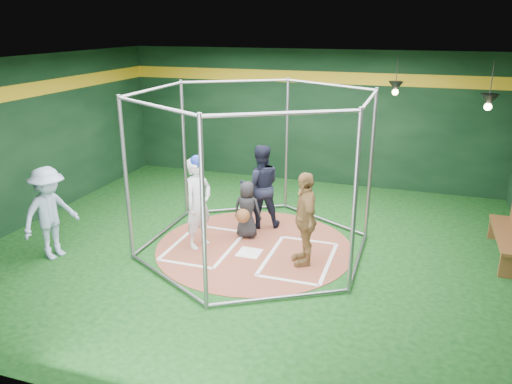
% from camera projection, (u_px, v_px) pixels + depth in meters
% --- Properties ---
extents(room_shell, '(10.10, 9.10, 3.53)m').
position_uv_depth(room_shell, '(254.00, 160.00, 9.12)').
color(room_shell, '#0B330D').
rests_on(room_shell, ground).
extents(clay_disc, '(3.80, 3.80, 0.01)m').
position_uv_depth(clay_disc, '(254.00, 247.00, 9.67)').
color(clay_disc, brown).
rests_on(clay_disc, ground).
extents(home_plate, '(0.43, 0.43, 0.01)m').
position_uv_depth(home_plate, '(249.00, 253.00, 9.40)').
color(home_plate, white).
rests_on(home_plate, clay_disc).
extents(batter_box_left, '(1.17, 1.77, 0.01)m').
position_uv_depth(batter_box_left, '(204.00, 245.00, 9.73)').
color(batter_box_left, white).
rests_on(batter_box_left, clay_disc).
extents(batter_box_right, '(1.17, 1.77, 0.01)m').
position_uv_depth(batter_box_right, '(299.00, 259.00, 9.16)').
color(batter_box_right, white).
rests_on(batter_box_right, clay_disc).
extents(batting_cage, '(4.05, 4.67, 3.00)m').
position_uv_depth(batting_cage, '(254.00, 173.00, 9.19)').
color(batting_cage, gray).
rests_on(batting_cage, ground).
extents(pendant_lamp_near, '(0.34, 0.34, 0.90)m').
position_uv_depth(pendant_lamp_near, '(396.00, 87.00, 11.37)').
color(pendant_lamp_near, black).
rests_on(pendant_lamp_near, room_shell).
extents(pendant_lamp_far, '(0.34, 0.34, 0.90)m').
position_uv_depth(pendant_lamp_far, '(489.00, 100.00, 9.40)').
color(pendant_lamp_far, black).
rests_on(pendant_lamp_far, room_shell).
extents(batter_figure, '(0.58, 0.73, 1.82)m').
position_uv_depth(batter_figure, '(198.00, 202.00, 9.44)').
color(batter_figure, silver).
rests_on(batter_figure, clay_disc).
extents(visitor_leopard, '(0.79, 1.08, 1.70)m').
position_uv_depth(visitor_leopard, '(305.00, 219.00, 8.77)').
color(visitor_leopard, tan).
rests_on(visitor_leopard, clay_disc).
extents(catcher_figure, '(0.57, 0.58, 1.16)m').
position_uv_depth(catcher_figure, '(247.00, 210.00, 9.94)').
color(catcher_figure, black).
rests_on(catcher_figure, clay_disc).
extents(umpire, '(1.06, 0.97, 1.77)m').
position_uv_depth(umpire, '(260.00, 186.00, 10.39)').
color(umpire, black).
rests_on(umpire, clay_disc).
extents(bystander_blue, '(0.91, 1.25, 1.73)m').
position_uv_depth(bystander_blue, '(50.00, 213.00, 9.02)').
color(bystander_blue, '#8EA3BD').
rests_on(bystander_blue, ground).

